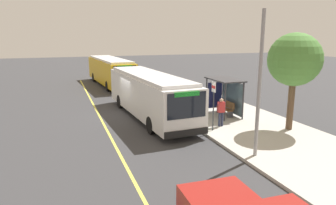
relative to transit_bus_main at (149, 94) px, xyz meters
The scene contains 11 objects.
ground_plane 2.27m from the transit_bus_main, 140.74° to the right, with size 120.00×120.00×0.00m, color #38383A.
sidewalk_curb 5.37m from the transit_bus_main, 103.90° to the left, with size 44.00×6.40×0.15m, color #B7B2A8.
lane_stripe_center 3.80m from the transit_bus_main, 111.05° to the right, with size 36.00×0.14×0.01m, color #E0D64C.
transit_bus_main is the anchor object (origin of this frame).
transit_bus_second 14.47m from the transit_bus_main, behind, with size 11.86×3.46×2.95m.
bus_shelter 5.09m from the transit_bus_main, 71.79° to the left, with size 2.90×1.60×2.48m.
waiting_bench 5.25m from the transit_bus_main, 70.21° to the left, with size 1.60×0.48×0.95m.
route_sign_post 5.17m from the transit_bus_main, 27.97° to the left, with size 0.44×0.08×2.80m.
pedestrian_commuter 5.15m from the transit_bus_main, 39.32° to the left, with size 0.24×0.40×1.69m.
street_tree_near_shelter 9.19m from the transit_bus_main, 49.04° to the left, with size 2.95×2.95×5.47m.
utility_pole 9.07m from the transit_bus_main, 16.31° to the left, with size 0.16×0.16×6.40m, color gray.
Camera 1 is at (20.98, -4.62, 5.51)m, focal length 33.30 mm.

